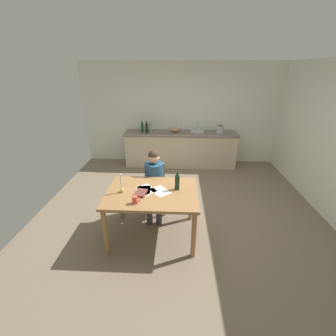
{
  "coord_description": "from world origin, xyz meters",
  "views": [
    {
      "loc": [
        -0.05,
        -3.51,
        2.43
      ],
      "look_at": [
        -0.22,
        0.06,
        0.85
      ],
      "focal_mm": 24.19,
      "sensor_mm": 36.0,
      "label": 1
    }
  ],
  "objects_px": {
    "stovetop_kettle": "(220,129)",
    "wine_glass_near_sink": "(183,127)",
    "bottle_wine_red": "(150,128)",
    "wine_bottle_on_table": "(177,182)",
    "sink_unit": "(197,132)",
    "book_magazine": "(141,193)",
    "bottle_vinegar": "(147,128)",
    "dining_table": "(152,198)",
    "bottle_oil": "(142,127)",
    "candlestick": "(122,187)",
    "coffee_mug": "(135,200)",
    "mixing_bowl": "(175,130)",
    "wine_glass_back_left": "(175,127)",
    "person_seated": "(154,180)",
    "wine_glass_by_kettle": "(179,127)",
    "chair_at_table": "(155,185)"
  },
  "relations": [
    {
      "from": "candlestick",
      "to": "book_magazine",
      "type": "bearing_deg",
      "value": -7.61
    },
    {
      "from": "person_seated",
      "to": "stovetop_kettle",
      "type": "relative_size",
      "value": 5.43
    },
    {
      "from": "candlestick",
      "to": "bottle_wine_red",
      "type": "height_order",
      "value": "bottle_wine_red"
    },
    {
      "from": "wine_glass_near_sink",
      "to": "wine_glass_by_kettle",
      "type": "bearing_deg",
      "value": 180.0
    },
    {
      "from": "stovetop_kettle",
      "to": "wine_glass_by_kettle",
      "type": "relative_size",
      "value": 1.43
    },
    {
      "from": "candlestick",
      "to": "bottle_vinegar",
      "type": "relative_size",
      "value": 0.98
    },
    {
      "from": "coffee_mug",
      "to": "dining_table",
      "type": "bearing_deg",
      "value": 59.69
    },
    {
      "from": "book_magazine",
      "to": "bottle_vinegar",
      "type": "xyz_separation_m",
      "value": [
        -0.3,
        2.88,
        0.23
      ]
    },
    {
      "from": "coffee_mug",
      "to": "sink_unit",
      "type": "relative_size",
      "value": 0.31
    },
    {
      "from": "person_seated",
      "to": "wine_glass_near_sink",
      "type": "bearing_deg",
      "value": 78.11
    },
    {
      "from": "bottle_wine_red",
      "to": "wine_glass_near_sink",
      "type": "distance_m",
      "value": 0.86
    },
    {
      "from": "book_magazine",
      "to": "sink_unit",
      "type": "xyz_separation_m",
      "value": [
        1.01,
        2.96,
        0.13
      ]
    },
    {
      "from": "sink_unit",
      "to": "wine_glass_by_kettle",
      "type": "relative_size",
      "value": 2.34
    },
    {
      "from": "mixing_bowl",
      "to": "wine_glass_back_left",
      "type": "relative_size",
      "value": 1.58
    },
    {
      "from": "sink_unit",
      "to": "wine_glass_near_sink",
      "type": "bearing_deg",
      "value": 158.58
    },
    {
      "from": "bottle_vinegar",
      "to": "bottle_wine_red",
      "type": "xyz_separation_m",
      "value": [
        0.09,
        0.03,
        0.0
      ]
    },
    {
      "from": "mixing_bowl",
      "to": "stovetop_kettle",
      "type": "relative_size",
      "value": 1.1
    },
    {
      "from": "wine_bottle_on_table",
      "to": "sink_unit",
      "type": "xyz_separation_m",
      "value": [
        0.49,
        2.8,
        0.03
      ]
    },
    {
      "from": "chair_at_table",
      "to": "stovetop_kettle",
      "type": "relative_size",
      "value": 3.93
    },
    {
      "from": "candlestick",
      "to": "dining_table",
      "type": "bearing_deg",
      "value": 4.91
    },
    {
      "from": "person_seated",
      "to": "mixing_bowl",
      "type": "xyz_separation_m",
      "value": [
        0.32,
        2.37,
        0.28
      ]
    },
    {
      "from": "person_seated",
      "to": "bottle_oil",
      "type": "relative_size",
      "value": 4.12
    },
    {
      "from": "bottle_vinegar",
      "to": "coffee_mug",
      "type": "bearing_deg",
      "value": -85.2
    },
    {
      "from": "wine_bottle_on_table",
      "to": "bottle_wine_red",
      "type": "xyz_separation_m",
      "value": [
        -0.72,
        2.75,
        0.13
      ]
    },
    {
      "from": "book_magazine",
      "to": "wine_glass_back_left",
      "type": "height_order",
      "value": "wine_glass_back_left"
    },
    {
      "from": "candlestick",
      "to": "wine_glass_near_sink",
      "type": "distance_m",
      "value": 3.21
    },
    {
      "from": "dining_table",
      "to": "stovetop_kettle",
      "type": "xyz_separation_m",
      "value": [
        1.43,
        2.88,
        0.32
      ]
    },
    {
      "from": "wine_bottle_on_table",
      "to": "stovetop_kettle",
      "type": "bearing_deg",
      "value": 69.23
    },
    {
      "from": "book_magazine",
      "to": "mixing_bowl",
      "type": "xyz_separation_m",
      "value": [
        0.44,
        3.03,
        0.16
      ]
    },
    {
      "from": "book_magazine",
      "to": "coffee_mug",
      "type": "bearing_deg",
      "value": -88.06
    },
    {
      "from": "bottle_vinegar",
      "to": "wine_glass_back_left",
      "type": "distance_m",
      "value": 0.75
    },
    {
      "from": "bottle_wine_red",
      "to": "candlestick",
      "type": "bearing_deg",
      "value": -91.53
    },
    {
      "from": "wine_glass_back_left",
      "to": "dining_table",
      "type": "bearing_deg",
      "value": -94.97
    },
    {
      "from": "dining_table",
      "to": "bottle_oil",
      "type": "distance_m",
      "value": 2.96
    },
    {
      "from": "chair_at_table",
      "to": "book_magazine",
      "type": "relative_size",
      "value": 4.16
    },
    {
      "from": "dining_table",
      "to": "sink_unit",
      "type": "distance_m",
      "value": 3.02
    },
    {
      "from": "wine_bottle_on_table",
      "to": "bottle_oil",
      "type": "bearing_deg",
      "value": 108.6
    },
    {
      "from": "person_seated",
      "to": "coffee_mug",
      "type": "height_order",
      "value": "person_seated"
    },
    {
      "from": "bottle_vinegar",
      "to": "bottle_wine_red",
      "type": "height_order",
      "value": "bottle_wine_red"
    },
    {
      "from": "bottle_oil",
      "to": "coffee_mug",
      "type": "bearing_deg",
      "value": -83.07
    },
    {
      "from": "wine_glass_by_kettle",
      "to": "person_seated",
      "type": "bearing_deg",
      "value": -99.23
    },
    {
      "from": "book_magazine",
      "to": "bottle_vinegar",
      "type": "distance_m",
      "value": 2.91
    },
    {
      "from": "candlestick",
      "to": "book_magazine",
      "type": "distance_m",
      "value": 0.29
    },
    {
      "from": "chair_at_table",
      "to": "wine_glass_by_kettle",
      "type": "relative_size",
      "value": 5.62
    },
    {
      "from": "dining_table",
      "to": "bottle_vinegar",
      "type": "height_order",
      "value": "bottle_vinegar"
    },
    {
      "from": "stovetop_kettle",
      "to": "wine_glass_near_sink",
      "type": "distance_m",
      "value": 0.96
    },
    {
      "from": "dining_table",
      "to": "book_magazine",
      "type": "relative_size",
      "value": 6.39
    },
    {
      "from": "book_magazine",
      "to": "bottle_oil",
      "type": "height_order",
      "value": "bottle_oil"
    },
    {
      "from": "sink_unit",
      "to": "candlestick",
      "type": "bearing_deg",
      "value": -113.72
    },
    {
      "from": "candlestick",
      "to": "mixing_bowl",
      "type": "bearing_deg",
      "value": 76.6
    }
  ]
}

